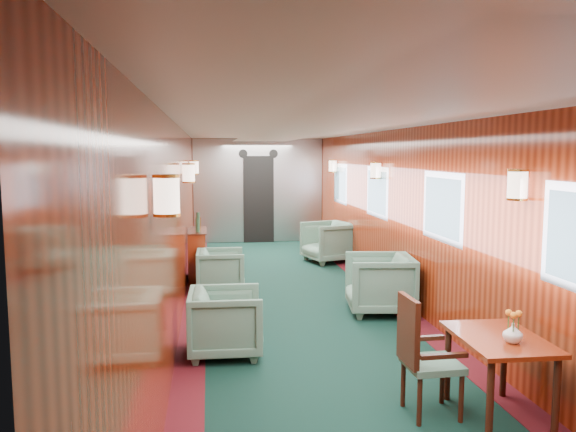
{
  "coord_description": "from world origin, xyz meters",
  "views": [
    {
      "loc": [
        -1.14,
        -7.04,
        2.06
      ],
      "look_at": [
        0.0,
        1.0,
        1.15
      ],
      "focal_mm": 35.0,
      "sensor_mm": 36.0,
      "label": 1
    }
  ],
  "objects_px": {
    "armchair_left_near": "(226,322)",
    "armchair_right_far": "(328,242)",
    "armchair_right_near": "(380,284)",
    "dining_table": "(499,350)",
    "side_chair": "(421,351)",
    "armchair_left_far": "(221,271)",
    "credenza": "(197,254)"
  },
  "relations": [
    {
      "from": "armchair_left_far",
      "to": "dining_table",
      "type": "bearing_deg",
      "value": -154.03
    },
    {
      "from": "armchair_right_near",
      "to": "armchair_right_far",
      "type": "relative_size",
      "value": 0.99
    },
    {
      "from": "credenza",
      "to": "armchair_right_near",
      "type": "xyz_separation_m",
      "value": [
        2.37,
        -2.24,
        -0.04
      ]
    },
    {
      "from": "credenza",
      "to": "armchair_right_near",
      "type": "height_order",
      "value": "credenza"
    },
    {
      "from": "armchair_right_near",
      "to": "armchair_left_far",
      "type": "bearing_deg",
      "value": -117.11
    },
    {
      "from": "armchair_left_far",
      "to": "armchair_right_near",
      "type": "height_order",
      "value": "armchair_right_near"
    },
    {
      "from": "side_chair",
      "to": "armchair_right_far",
      "type": "xyz_separation_m",
      "value": [
        0.61,
        6.27,
        -0.14
      ]
    },
    {
      "from": "armchair_right_near",
      "to": "armchair_left_near",
      "type": "bearing_deg",
      "value": -50.58
    },
    {
      "from": "armchair_left_near",
      "to": "credenza",
      "type": "bearing_deg",
      "value": 7.37
    },
    {
      "from": "side_chair",
      "to": "armchair_left_far",
      "type": "height_order",
      "value": "side_chair"
    },
    {
      "from": "credenza",
      "to": "armchair_left_near",
      "type": "distance_m",
      "value": 3.51
    },
    {
      "from": "armchair_left_near",
      "to": "armchair_right_far",
      "type": "bearing_deg",
      "value": -22.3
    },
    {
      "from": "side_chair",
      "to": "dining_table",
      "type": "bearing_deg",
      "value": -15.89
    },
    {
      "from": "armchair_left_far",
      "to": "armchair_right_far",
      "type": "xyz_separation_m",
      "value": [
        2.08,
        2.05,
        0.06
      ]
    },
    {
      "from": "armchair_left_near",
      "to": "armchair_right_near",
      "type": "distance_m",
      "value": 2.38
    },
    {
      "from": "dining_table",
      "to": "armchair_right_far",
      "type": "bearing_deg",
      "value": 91.39
    },
    {
      "from": "side_chair",
      "to": "armchair_right_far",
      "type": "relative_size",
      "value": 1.13
    },
    {
      "from": "dining_table",
      "to": "armchair_right_near",
      "type": "relative_size",
      "value": 1.07
    },
    {
      "from": "dining_table",
      "to": "armchair_right_far",
      "type": "distance_m",
      "value": 6.42
    },
    {
      "from": "armchair_right_far",
      "to": "armchair_right_near",
      "type": "bearing_deg",
      "value": -18.31
    },
    {
      "from": "dining_table",
      "to": "armchair_left_near",
      "type": "bearing_deg",
      "value": 141.74
    },
    {
      "from": "dining_table",
      "to": "armchair_right_near",
      "type": "height_order",
      "value": "armchair_right_near"
    },
    {
      "from": "credenza",
      "to": "armchair_left_near",
      "type": "bearing_deg",
      "value": -84.23
    },
    {
      "from": "armchair_right_far",
      "to": "armchair_left_far",
      "type": "bearing_deg",
      "value": -62.56
    },
    {
      "from": "credenza",
      "to": "dining_table",
      "type": "bearing_deg",
      "value": -65.29
    },
    {
      "from": "credenza",
      "to": "armchair_left_far",
      "type": "distance_m",
      "value": 0.92
    },
    {
      "from": "side_chair",
      "to": "armchair_left_near",
      "type": "distance_m",
      "value": 2.16
    },
    {
      "from": "side_chair",
      "to": "armchair_right_far",
      "type": "height_order",
      "value": "side_chair"
    },
    {
      "from": "side_chair",
      "to": "armchair_left_near",
      "type": "xyz_separation_m",
      "value": [
        -1.48,
        1.57,
        -0.18
      ]
    },
    {
      "from": "dining_table",
      "to": "side_chair",
      "type": "height_order",
      "value": "side_chair"
    },
    {
      "from": "armchair_left_near",
      "to": "armchair_left_far",
      "type": "bearing_deg",
      "value": 1.47
    },
    {
      "from": "armchair_left_near",
      "to": "armchair_right_far",
      "type": "distance_m",
      "value": 5.14
    }
  ]
}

